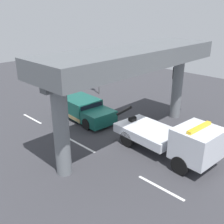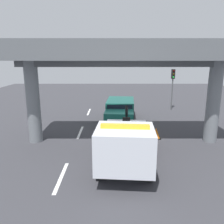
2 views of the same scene
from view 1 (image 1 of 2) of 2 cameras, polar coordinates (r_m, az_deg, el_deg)
name	(u,v)px [view 1 (image 1 of 2)]	position (r m, az deg, el deg)	size (l,w,h in m)	color
ground_plane	(113,131)	(18.29, 0.15, -4.31)	(60.00, 40.00, 0.10)	#38383D
lane_stripe_west	(32,119)	(21.16, -17.16, -1.43)	(2.60, 0.16, 0.01)	silver
lane_stripe_mid	(81,145)	(16.56, -6.84, -7.23)	(2.60, 0.16, 0.01)	silver
lane_stripe_east	(160,188)	(13.15, 10.63, -16.07)	(2.60, 0.16, 0.01)	silver
tow_truck_white	(174,139)	(15.03, 13.60, -5.73)	(7.32, 2.84, 2.46)	silver
towed_van_green	(83,109)	(20.18, -6.48, 0.68)	(5.35, 2.56, 1.58)	#145147
overpass_structure	(133,63)	(15.58, 4.68, 10.79)	(3.60, 12.69, 5.91)	slate
traffic_light_near	(99,65)	(25.58, -2.95, 10.22)	(0.39, 0.32, 3.95)	#515456
traffic_light_far	(175,81)	(20.32, 13.69, 6.64)	(0.39, 0.32, 3.96)	#515456
traffic_cone_orange	(145,123)	(18.89, 7.27, -2.34)	(0.59, 0.59, 0.70)	orange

